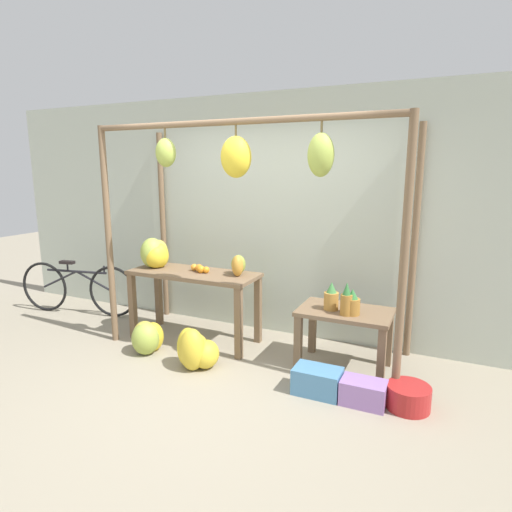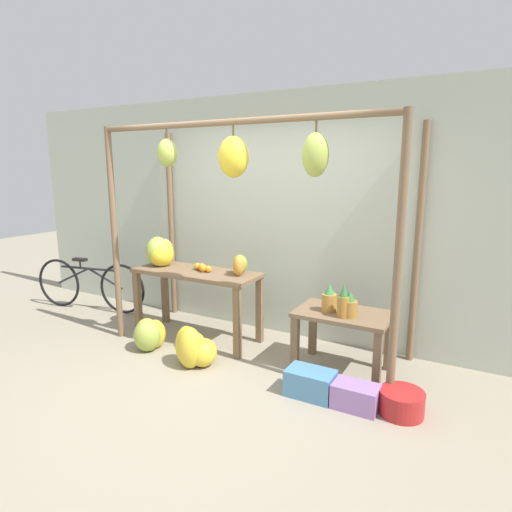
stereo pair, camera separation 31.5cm
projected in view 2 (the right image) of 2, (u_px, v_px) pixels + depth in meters
ground_plane at (201, 387)px, 3.89m from camera, size 20.00×20.00×0.00m
shop_wall_back at (280, 217)px, 5.00m from camera, size 8.00×0.08×2.80m
stall_awning at (247, 191)px, 4.15m from camera, size 3.19×1.15×2.40m
display_table_main at (197, 283)px, 4.90m from camera, size 1.48×0.59×0.81m
display_table_side at (343, 324)px, 4.12m from camera, size 0.89×0.57×0.60m
banana_pile_on_table at (161, 253)px, 5.10m from camera, size 0.40×0.42×0.35m
orange_pile at (202, 268)px, 4.85m from camera, size 0.26×0.14×0.09m
pineapple_cluster at (340, 303)px, 4.00m from camera, size 0.36×0.23×0.32m
banana_pile_ground_left at (149, 335)px, 4.67m from camera, size 0.39×0.42×0.35m
banana_pile_ground_right at (193, 348)px, 4.28m from camera, size 0.45×0.39×0.43m
fruit_crate_white at (310, 383)px, 3.73m from camera, size 0.41×0.26×0.23m
blue_bucket at (402, 403)px, 3.45m from camera, size 0.36×0.36×0.20m
parked_bicycle at (90, 285)px, 5.97m from camera, size 1.72×0.37×0.73m
papaya_pile at (239, 265)px, 4.68m from camera, size 0.24×0.30×0.23m
fruit_crate_purple at (356, 396)px, 3.53m from camera, size 0.37×0.24×0.21m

